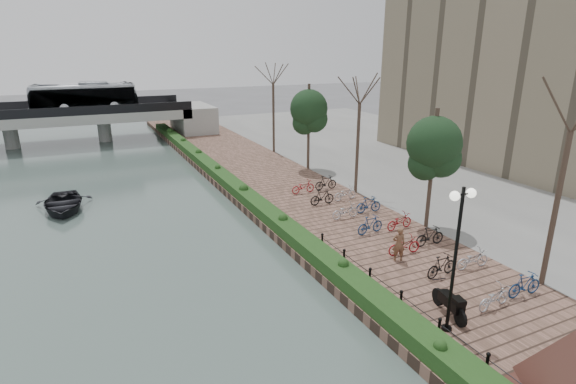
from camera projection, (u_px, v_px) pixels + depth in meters
ground at (425, 381)px, 14.00m from camera, size 220.00×220.00×0.00m
promenade at (294, 197)px, 30.61m from camera, size 8.00×75.00×0.50m
inland_pavement at (467, 171)px, 37.14m from camera, size 24.00×75.00×0.50m
hedge at (234, 186)px, 31.21m from camera, size 1.10×56.00×0.60m
chain_fence at (419, 314)px, 16.03m from camera, size 0.10×14.10×0.70m
lamppost at (459, 231)px, 14.60m from camera, size 1.02×0.32×5.23m
motorcycle at (449, 301)px, 16.43m from camera, size 0.91×1.86×1.12m
pedestrian at (399, 244)px, 20.64m from camera, size 0.70×0.59×1.63m
bicycle_parking at (384, 223)px, 24.09m from camera, size 2.40×17.32×1.00m
street_trees at (388, 157)px, 27.05m from camera, size 3.20×37.12×6.80m
bridge at (24, 115)px, 46.19m from camera, size 36.00×10.77×6.50m
boat at (63, 203)px, 28.47m from camera, size 3.65×4.98×1.00m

